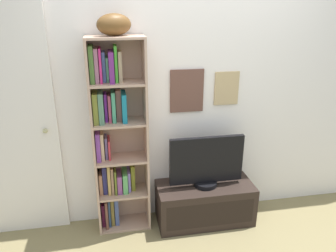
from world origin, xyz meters
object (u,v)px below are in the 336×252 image
tv_stand (205,203)px  television (206,162)px  football (114,25)px  bookshelf (115,138)px  door (5,127)px

tv_stand → television: television is taller
football → television: (0.78, -0.07, -1.23)m
bookshelf → door: bearing=175.2°
television → football: bearing=174.5°
television → door: size_ratio=0.34×
football → door: size_ratio=0.13×
football → television: 1.46m
television → door: 1.79m
tv_stand → television: 0.44m
television → tv_stand: bearing=-90.0°
bookshelf → door: size_ratio=0.86×
bookshelf → television: size_ratio=2.56×
football → door: (-0.96, 0.11, -0.83)m
football → television: size_ratio=0.40×
football → tv_stand: bearing=-5.6°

